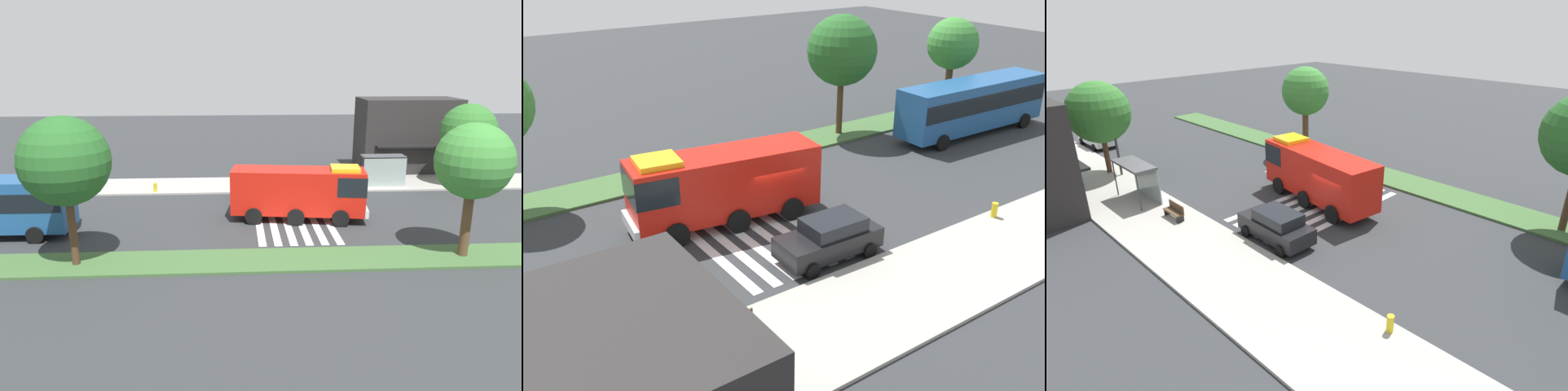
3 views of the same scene
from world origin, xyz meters
TOP-DOWN VIEW (x-y plane):
  - ground_plane at (0.00, 0.00)m, footprint 120.00×120.00m
  - sidewalk at (0.00, 8.29)m, footprint 60.00×4.95m
  - median_strip at (0.00, -7.31)m, footprint 60.00×3.00m
  - crosswalk at (1.65, 0.00)m, footprint 4.95×10.47m
  - fire_truck at (2.29, -0.63)m, footprint 9.02×3.61m
  - parked_car_west at (0.08, 4.62)m, footprint 4.42×2.16m
  - transit_bus at (-17.63, -2.62)m, footprint 11.51×2.99m
  - bus_stop_shelter at (10.11, 7.22)m, footprint 3.50×1.40m
  - bench_near_shelter at (6.11, 7.23)m, footprint 1.60×0.50m
  - median_tree_far_west at (-20.69, -7.31)m, footprint 3.67×3.67m
  - median_tree_west at (-10.30, -7.31)m, footprint 4.38×4.38m
  - fire_hydrant at (-8.36, 6.31)m, footprint 0.28×0.28m

SIDE VIEW (x-z plane):
  - ground_plane at x=0.00m, z-range 0.00..0.00m
  - crosswalk at x=1.65m, z-range 0.00..0.01m
  - sidewalk at x=0.00m, z-range 0.00..0.14m
  - median_strip at x=0.00m, z-range 0.00..0.14m
  - fire_hydrant at x=-8.36m, z-range 0.14..0.84m
  - bench_near_shelter at x=6.11m, z-range 0.14..1.04m
  - parked_car_west at x=0.08m, z-range 0.02..1.78m
  - bus_stop_shelter at x=10.11m, z-range 0.66..3.12m
  - fire_truck at x=2.29m, z-range 0.17..3.80m
  - transit_bus at x=-17.63m, z-range 0.33..3.85m
  - median_tree_far_west at x=-20.69m, z-range 1.55..8.13m
  - median_tree_west at x=-10.30m, z-range 1.70..9.26m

